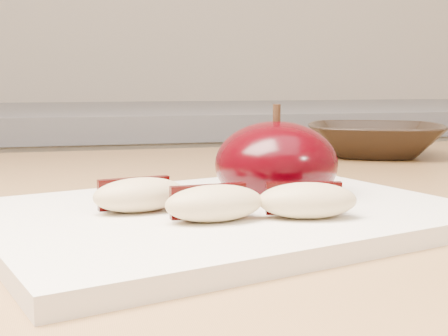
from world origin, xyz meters
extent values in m
cube|color=slate|center=(0.00, 1.20, 0.92)|extent=(2.40, 0.62, 0.04)
cube|color=#936640|center=(0.00, 0.50, 0.88)|extent=(1.64, 0.64, 0.04)
cube|color=silver|center=(0.00, 0.37, 0.91)|extent=(0.34, 0.29, 0.01)
ellipsoid|color=black|center=(0.05, 0.40, 0.93)|extent=(0.09, 0.09, 0.06)
cylinder|color=black|center=(0.05, 0.40, 0.97)|extent=(0.01, 0.01, 0.01)
ellipsoid|color=tan|center=(-0.05, 0.37, 0.92)|extent=(0.06, 0.04, 0.02)
cube|color=black|center=(-0.05, 0.38, 0.92)|extent=(0.05, 0.01, 0.02)
ellipsoid|color=tan|center=(-0.01, 0.33, 0.92)|extent=(0.06, 0.03, 0.02)
cube|color=black|center=(-0.01, 0.34, 0.92)|extent=(0.05, 0.01, 0.02)
ellipsoid|color=tan|center=(0.04, 0.33, 0.92)|extent=(0.06, 0.04, 0.02)
cube|color=black|center=(0.04, 0.34, 0.92)|extent=(0.05, 0.01, 0.02)
imported|color=black|center=(0.27, 0.68, 0.92)|extent=(0.21, 0.21, 0.04)
camera|label=1|loc=(-0.09, -0.01, 0.99)|focal=50.00mm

